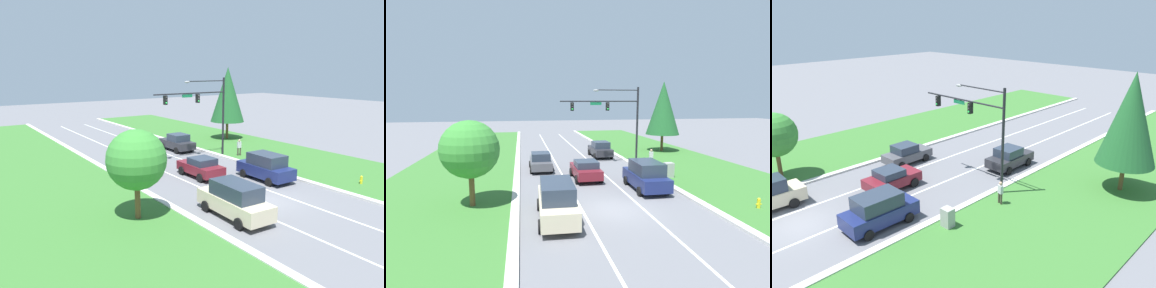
% 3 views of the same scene
% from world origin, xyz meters
% --- Properties ---
extents(ground_plane, '(160.00, 160.00, 0.00)m').
position_xyz_m(ground_plane, '(0.00, 0.00, 0.00)').
color(ground_plane, slate).
extents(curb_strip_right, '(0.50, 90.00, 0.15)m').
position_xyz_m(curb_strip_right, '(5.65, 0.00, 0.07)').
color(curb_strip_right, beige).
rests_on(curb_strip_right, ground_plane).
extents(curb_strip_left, '(0.50, 90.00, 0.15)m').
position_xyz_m(curb_strip_left, '(-5.65, 0.00, 0.07)').
color(curb_strip_left, beige).
rests_on(curb_strip_left, ground_plane).
extents(grass_verge_right, '(10.00, 90.00, 0.08)m').
position_xyz_m(grass_verge_right, '(10.90, 0.00, 0.04)').
color(grass_verge_right, '#38702D').
rests_on(grass_verge_right, ground_plane).
extents(grass_verge_left, '(10.00, 90.00, 0.08)m').
position_xyz_m(grass_verge_left, '(-10.90, 0.00, 0.04)').
color(grass_verge_left, '#38702D').
rests_on(grass_verge_left, ground_plane).
extents(lane_stripe_inner_left, '(0.14, 81.00, 0.01)m').
position_xyz_m(lane_stripe_inner_left, '(-1.80, 0.00, 0.00)').
color(lane_stripe_inner_left, white).
rests_on(lane_stripe_inner_left, ground_plane).
extents(lane_stripe_inner_right, '(0.14, 81.00, 0.01)m').
position_xyz_m(lane_stripe_inner_right, '(1.80, 0.00, 0.00)').
color(lane_stripe_inner_right, white).
rests_on(lane_stripe_inner_right, ground_plane).
extents(traffic_signal_mast, '(7.83, 0.41, 7.67)m').
position_xyz_m(traffic_signal_mast, '(3.92, 11.97, 5.13)').
color(traffic_signal_mast, black).
rests_on(traffic_signal_mast, ground_plane).
extents(navy_suv, '(2.27, 4.63, 2.07)m').
position_xyz_m(navy_suv, '(3.53, 3.47, 1.04)').
color(navy_suv, navy).
rests_on(navy_suv, ground_plane).
extents(graphite_sedan, '(2.05, 4.23, 1.67)m').
position_xyz_m(graphite_sedan, '(-3.51, 10.96, 0.82)').
color(graphite_sedan, '#4C4C51').
rests_on(graphite_sedan, ground_plane).
extents(burgundy_sedan, '(2.15, 4.11, 1.58)m').
position_xyz_m(burgundy_sedan, '(-0.13, 6.98, 0.82)').
color(burgundy_sedan, maroon).
rests_on(burgundy_sedan, ground_plane).
extents(charcoal_sedan, '(2.13, 4.32, 1.79)m').
position_xyz_m(charcoal_sedan, '(3.57, 16.31, 0.88)').
color(charcoal_sedan, '#28282D').
rests_on(charcoal_sedan, ground_plane).
extents(champagne_suv, '(2.22, 5.12, 2.11)m').
position_xyz_m(champagne_suv, '(-3.40, -0.87, 1.07)').
color(champagne_suv, beige).
rests_on(champagne_suv, ground_plane).
extents(utility_cabinet, '(0.70, 0.60, 1.28)m').
position_xyz_m(utility_cabinet, '(6.72, 6.16, 0.64)').
color(utility_cabinet, '#9E9E99').
rests_on(utility_cabinet, ground_plane).
extents(pedestrian, '(0.43, 0.32, 1.69)m').
position_xyz_m(pedestrian, '(7.17, 10.63, 0.94)').
color(pedestrian, '#42382D').
rests_on(pedestrian, ground_plane).
extents(fire_hydrant, '(0.34, 0.20, 0.70)m').
position_xyz_m(fire_hydrant, '(8.44, -1.53, 0.34)').
color(fire_hydrant, gold).
rests_on(fire_hydrant, ground_plane).
extents(conifer_near_right_tree, '(4.07, 4.07, 8.70)m').
position_xyz_m(conifer_near_right_tree, '(12.14, 18.45, 5.43)').
color(conifer_near_right_tree, brown).
rests_on(conifer_near_right_tree, ground_plane).
extents(oak_near_left_tree, '(3.44, 3.44, 5.24)m').
position_xyz_m(oak_near_left_tree, '(-8.17, 2.05, 3.50)').
color(oak_near_left_tree, brown).
rests_on(oak_near_left_tree, ground_plane).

